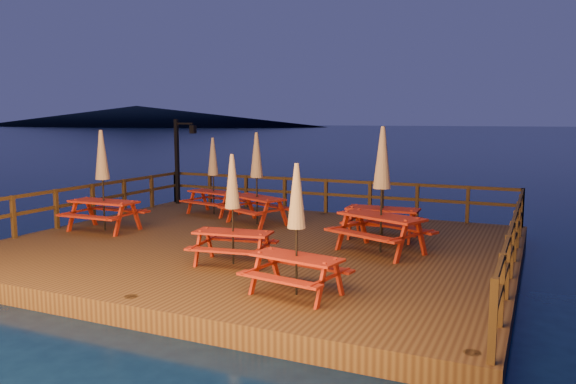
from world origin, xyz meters
name	(u,v)px	position (x,y,z in m)	size (l,w,h in m)	color
ground	(256,259)	(0.00, 0.00, 0.00)	(500.00, 500.00, 0.00)	#051433
deck	(256,251)	(0.00, 0.00, 0.20)	(12.00, 10.00, 0.40)	#412915
deck_piles	(256,270)	(0.00, 0.00, -0.30)	(11.44, 9.44, 1.40)	#362611
railing	(286,202)	(0.00, 1.78, 1.16)	(11.80, 9.75, 1.10)	#362611
lamp_post	(181,153)	(-5.39, 4.55, 2.20)	(0.85, 0.18, 3.00)	black
headland_left	(137,116)	(-160.00, 190.00, 4.50)	(180.00, 84.00, 9.00)	black
picnic_table_0	(297,227)	(2.54, -3.33, 1.59)	(1.80, 1.57, 2.28)	maroon
picnic_table_1	(383,186)	(2.68, 1.81, 1.74)	(1.86, 1.55, 2.59)	maroon
picnic_table_2	(382,188)	(3.04, 0.29, 1.88)	(2.48, 2.29, 2.86)	maroon
picnic_table_3	(233,208)	(0.51, -1.98, 1.60)	(1.78, 1.54, 2.31)	maroon
picnic_table_4	(257,177)	(-1.13, 2.21, 1.77)	(2.32, 2.16, 2.64)	maroon
picnic_table_5	(213,175)	(-3.17, 3.15, 1.66)	(1.95, 1.71, 2.43)	maroon
picnic_table_6	(103,179)	(-4.46, -0.35, 1.82)	(1.92, 1.59, 2.72)	maroon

